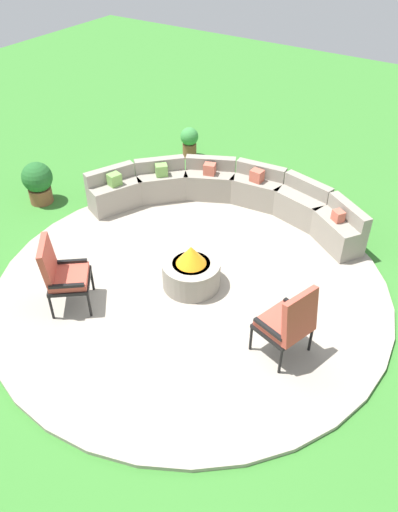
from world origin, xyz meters
The scene contains 8 objects.
ground_plane centered at (0.00, 0.00, 0.00)m, with size 24.00×24.00×0.00m, color #387A2D.
patio_circle centered at (0.00, 0.00, 0.03)m, with size 5.65×5.65×0.06m, color #9E9384.
fire_pit centered at (0.00, 0.00, 0.32)m, with size 0.83×0.83×0.68m.
curved_stone_bench centered at (-0.58, 1.98, 0.36)m, with size 4.52×2.23×0.71m.
lounge_chair_front_left centered at (-1.20, -1.27, 0.61)m, with size 0.77×0.79×1.07m.
lounge_chair_front_right centered at (1.69, -0.45, 0.61)m, with size 0.70×0.71×1.05m.
potted_plant_1 centered at (-3.59, 0.47, 0.42)m, with size 0.54×0.54×0.77m.
potted_plant_3 centered at (-2.33, 3.41, 0.36)m, with size 0.37×0.37×0.64m.
Camera 1 is at (3.10, -4.55, 4.88)m, focal length 35.47 mm.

